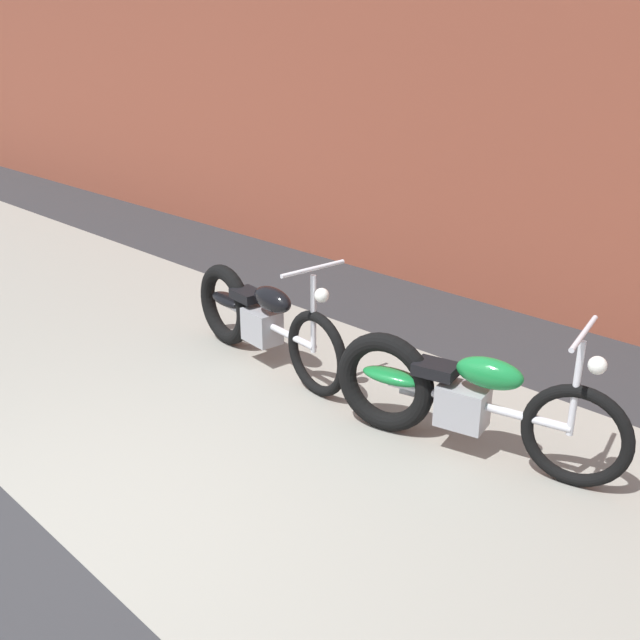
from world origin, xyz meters
The scene contains 5 objects.
ground_plane centered at (0.00, 0.00, 0.00)m, with size 80.00×80.00×0.00m, color #2D2D30.
sidewalk_slab centered at (0.00, 1.75, 0.00)m, with size 36.00×3.50×0.01m, color gray.
brick_building_wall centered at (0.00, 5.20, 2.49)m, with size 36.00×0.50×4.99m, color brown.
motorcycle_black centered at (-1.09, 2.36, 0.40)m, with size 2.00×0.60×1.03m.
motorcycle_green centered at (0.91, 2.33, 0.40)m, with size 1.98×0.71×1.03m.
Camera 1 is at (3.30, -1.34, 2.63)m, focal length 40.97 mm.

